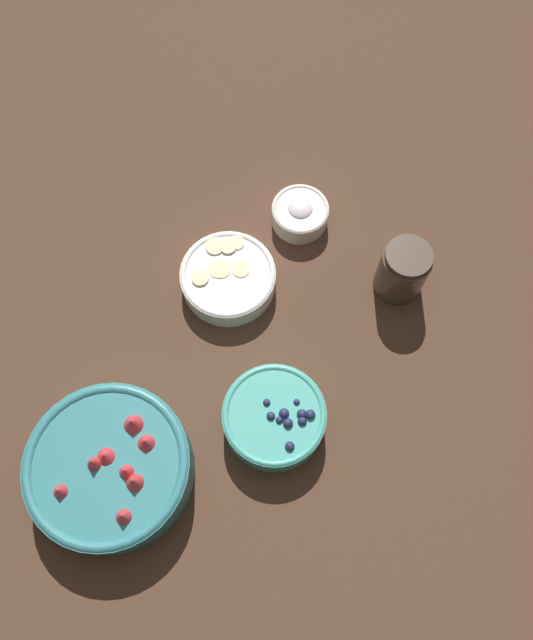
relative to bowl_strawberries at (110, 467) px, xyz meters
name	(u,v)px	position (x,y,z in m)	size (l,w,h in m)	color
ground_plane	(285,356)	(0.27, -0.16, -0.04)	(4.00, 4.00, 0.00)	#4C3323
bowl_strawberries	(110,467)	(0.00, 0.00, 0.00)	(0.24, 0.24, 0.10)	teal
bowl_blueberries	(274,417)	(0.16, -0.19, -0.01)	(0.16, 0.16, 0.06)	#47AD9E
bowl_bananas	(228,277)	(0.35, -0.03, -0.02)	(0.16, 0.16, 0.04)	white
bowl_cream	(300,213)	(0.52, -0.09, -0.02)	(0.10, 0.10, 0.05)	silver
jar_chocolate	(402,271)	(0.47, -0.29, 0.00)	(0.08, 0.08, 0.11)	#4C3D33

